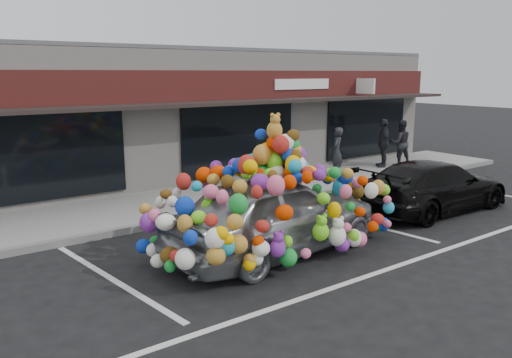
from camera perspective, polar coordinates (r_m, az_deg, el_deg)
ground at (r=10.46m, az=1.16°, el=-7.69°), size 90.00×90.00×0.00m
shop_building at (r=17.41m, az=-15.81°, el=7.10°), size 24.00×7.20×4.31m
sidewalk at (r=13.70m, az=-8.91°, el=-2.70°), size 26.00×3.00×0.15m
kerb at (r=12.43m, az=-5.77°, el=-4.16°), size 26.00×0.18×0.16m
parking_stripe_left at (r=9.22m, az=-16.09°, el=-10.95°), size 0.73×4.37×0.01m
parking_stripe_mid at (r=12.38m, az=11.07°, el=-4.72°), size 0.73×4.37×0.01m
parking_stripe_right at (r=16.63m, az=23.99°, el=-1.25°), size 0.73×4.37×0.01m
lane_line at (r=10.29m, az=18.18°, el=-8.62°), size 14.00×0.12×0.01m
toy_car at (r=9.81m, az=2.23°, el=-3.01°), size 3.36×5.14×2.90m
black_sedan at (r=13.69m, az=19.70°, el=-0.75°), size 1.91×4.60×1.33m
pedestrian_a at (r=16.75m, az=9.19°, el=3.08°), size 0.71×0.66×1.62m
pedestrian_b at (r=19.24m, az=16.16°, el=4.00°), size 1.02×0.94×1.68m
pedestrian_c at (r=18.76m, az=14.33°, el=4.02°), size 1.09×0.96×1.76m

